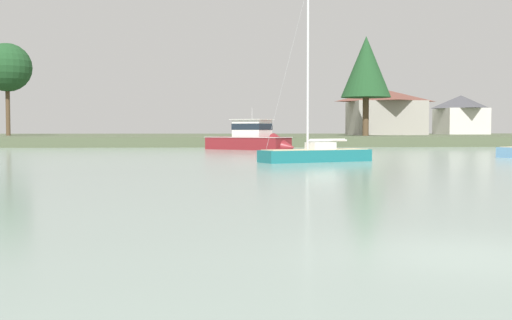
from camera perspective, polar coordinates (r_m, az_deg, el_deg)
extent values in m
plane|color=gray|center=(11.37, 18.22, -7.90)|extent=(474.49, 474.49, 0.00)
cube|color=#4C563D|center=(102.82, -1.51, 1.90)|extent=(213.52, 59.41, 1.14)
cube|color=maroon|center=(65.68, -0.73, 1.18)|extent=(8.65, 7.60, 1.98)
cone|color=maroon|center=(63.38, 2.46, 1.12)|extent=(3.57, 3.64, 2.76)
cube|color=silver|center=(65.66, -0.73, 2.02)|extent=(8.86, 7.80, 0.05)
cube|color=silver|center=(65.36, -0.35, 2.79)|extent=(4.07, 3.92, 1.72)
cube|color=#19232D|center=(65.36, -0.35, 2.94)|extent=(4.15, 4.00, 0.62)
cube|color=beige|center=(65.37, -0.35, 3.57)|extent=(4.62, 4.47, 0.06)
cylinder|color=silver|center=(65.38, -0.35, 4.10)|extent=(0.03, 0.03, 1.15)
cube|color=#196B70|center=(41.27, 5.24, 0.00)|extent=(7.51, 4.56, 1.28)
cube|color=#CCB78E|center=(41.24, 5.24, 0.92)|extent=(7.02, 4.18, 0.04)
cube|color=silver|center=(41.43, 5.68, 1.26)|extent=(1.96, 1.76, 0.44)
cylinder|color=silver|center=(41.10, 4.57, 8.15)|extent=(0.15, 0.15, 10.32)
cylinder|color=silver|center=(41.69, 6.28, 1.70)|extent=(2.76, 1.22, 0.12)
cylinder|color=silver|center=(41.69, 6.28, 1.77)|extent=(2.49, 1.13, 0.14)
cylinder|color=#999999|center=(40.38, 2.76, 8.22)|extent=(2.73, 1.13, 10.28)
cylinder|color=brown|center=(98.09, -20.94, 4.37)|extent=(0.60, 0.60, 8.05)
sphere|color=#1E4723|center=(98.42, -21.00, 7.60)|extent=(6.79, 6.79, 6.79)
cylinder|color=brown|center=(90.11, 9.61, 4.85)|extent=(0.84, 0.84, 8.64)
cone|color=#1E4723|center=(90.45, 9.63, 8.07)|extent=(6.80, 6.80, 8.31)
cube|color=silver|center=(120.08, 17.51, 3.25)|extent=(7.21, 8.78, 4.53)
pyramid|color=#47474C|center=(120.17, 17.54, 4.88)|extent=(7.78, 9.48, 2.31)
cube|color=#9E998E|center=(105.63, 11.29, 3.62)|extent=(10.85, 9.95, 5.29)
pyramid|color=brown|center=(105.75, 11.30, 5.56)|extent=(11.71, 10.75, 1.87)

